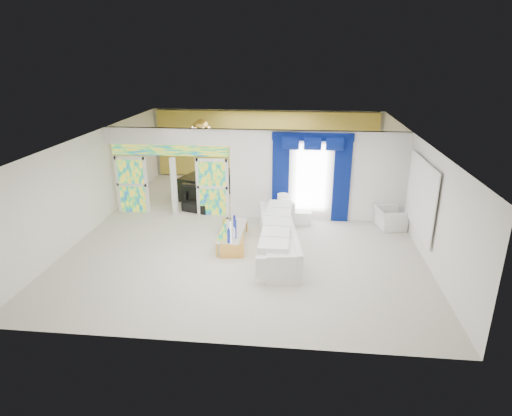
# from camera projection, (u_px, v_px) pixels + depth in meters

# --- Properties ---
(floor) EXTENTS (12.00, 12.00, 0.00)m
(floor) POSITION_uv_depth(u_px,v_px,m) (251.00, 227.00, 14.08)
(floor) COLOR #B7AF9E
(floor) RESTS_ON ground
(dividing_wall) EXTENTS (5.70, 0.18, 3.00)m
(dividing_wall) POSITION_uv_depth(u_px,v_px,m) (319.00, 176.00, 14.29)
(dividing_wall) COLOR white
(dividing_wall) RESTS_ON ground
(dividing_header) EXTENTS (4.30, 0.18, 0.55)m
(dividing_header) POSITION_uv_depth(u_px,v_px,m) (168.00, 136.00, 14.36)
(dividing_header) COLOR white
(dividing_header) RESTS_ON dividing_wall
(stained_panel_left) EXTENTS (0.95, 0.04, 2.00)m
(stained_panel_left) POSITION_uv_depth(u_px,v_px,m) (132.00, 185.00, 15.09)
(stained_panel_left) COLOR #994C3F
(stained_panel_left) RESTS_ON ground
(stained_panel_right) EXTENTS (0.95, 0.04, 2.00)m
(stained_panel_right) POSITION_uv_depth(u_px,v_px,m) (213.00, 187.00, 14.81)
(stained_panel_right) COLOR #994C3F
(stained_panel_right) RESTS_ON ground
(stained_transom) EXTENTS (4.00, 0.05, 0.35)m
(stained_transom) POSITION_uv_depth(u_px,v_px,m) (169.00, 150.00, 14.52)
(stained_transom) COLOR #994C3F
(stained_transom) RESTS_ON dividing_header
(window_pane) EXTENTS (1.00, 0.02, 2.30)m
(window_pane) POSITION_uv_depth(u_px,v_px,m) (311.00, 178.00, 14.24)
(window_pane) COLOR white
(window_pane) RESTS_ON dividing_wall
(blue_drape_left) EXTENTS (0.55, 0.10, 2.80)m
(blue_drape_left) POSITION_uv_depth(u_px,v_px,m) (280.00, 179.00, 14.33)
(blue_drape_left) COLOR #031045
(blue_drape_left) RESTS_ON ground
(blue_drape_right) EXTENTS (0.55, 0.10, 2.80)m
(blue_drape_right) POSITION_uv_depth(u_px,v_px,m) (342.00, 181.00, 14.13)
(blue_drape_right) COLOR #031045
(blue_drape_right) RESTS_ON ground
(blue_pelmet) EXTENTS (2.60, 0.12, 0.25)m
(blue_pelmet) POSITION_uv_depth(u_px,v_px,m) (313.00, 137.00, 13.75)
(blue_pelmet) COLOR #031045
(blue_pelmet) RESTS_ON dividing_wall
(wall_mirror) EXTENTS (0.04, 2.70, 1.90)m
(wall_mirror) POSITION_uv_depth(u_px,v_px,m) (421.00, 196.00, 12.14)
(wall_mirror) COLOR white
(wall_mirror) RESTS_ON ground
(gold_curtains) EXTENTS (9.70, 0.12, 2.90)m
(gold_curtains) POSITION_uv_depth(u_px,v_px,m) (266.00, 145.00, 19.09)
(gold_curtains) COLOR #B4922B
(gold_curtains) RESTS_ON ground
(white_sofa) EXTENTS (1.42, 4.16, 0.78)m
(white_sofa) POSITION_uv_depth(u_px,v_px,m) (278.00, 237.00, 12.32)
(white_sofa) COLOR white
(white_sofa) RESTS_ON ground
(coffee_table) EXTENTS (0.91, 2.04, 0.44)m
(coffee_table) POSITION_uv_depth(u_px,v_px,m) (233.00, 237.00, 12.79)
(coffee_table) COLOR gold
(coffee_table) RESTS_ON ground
(console_table) EXTENTS (1.28, 0.45, 0.42)m
(console_table) POSITION_uv_depth(u_px,v_px,m) (292.00, 217.00, 14.32)
(console_table) COLOR white
(console_table) RESTS_ON ground
(table_lamp) EXTENTS (0.36, 0.36, 0.58)m
(table_lamp) POSITION_uv_depth(u_px,v_px,m) (283.00, 203.00, 14.18)
(table_lamp) COLOR white
(table_lamp) RESTS_ON console_table
(armchair) EXTENTS (1.05, 1.15, 0.66)m
(armchair) POSITION_uv_depth(u_px,v_px,m) (389.00, 218.00, 13.95)
(armchair) COLOR white
(armchair) RESTS_ON ground
(grand_piano) EXTENTS (1.86, 2.13, 0.90)m
(grand_piano) POSITION_uv_depth(u_px,v_px,m) (205.00, 186.00, 16.79)
(grand_piano) COLOR black
(grand_piano) RESTS_ON ground
(piano_bench) EXTENTS (1.03, 0.66, 0.32)m
(piano_bench) POSITION_uv_depth(u_px,v_px,m) (196.00, 207.00, 15.39)
(piano_bench) COLOR black
(piano_bench) RESTS_ON ground
(tv_console) EXTENTS (0.61, 0.57, 0.81)m
(tv_console) POSITION_uv_depth(u_px,v_px,m) (138.00, 187.00, 16.83)
(tv_console) COLOR tan
(tv_console) RESTS_ON ground
(chandelier) EXTENTS (0.60, 0.60, 0.60)m
(chandelier) POSITION_uv_depth(u_px,v_px,m) (201.00, 127.00, 16.58)
(chandelier) COLOR gold
(chandelier) RESTS_ON ceiling
(decanters) EXTENTS (0.20, 1.28, 0.28)m
(decanters) POSITION_uv_depth(u_px,v_px,m) (233.00, 228.00, 12.57)
(decanters) COLOR navy
(decanters) RESTS_ON coffee_table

